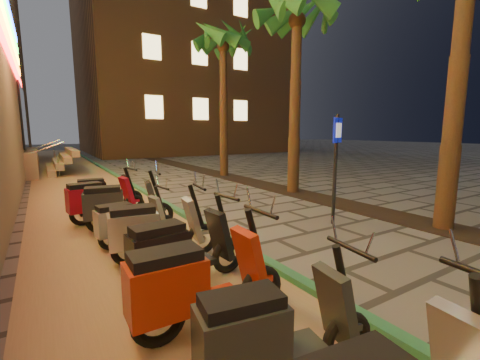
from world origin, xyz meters
TOP-DOWN VIEW (x-y plane):
  - ground at (0.00, 0.00)m, footprint 120.00×120.00m
  - parking_strip at (-2.60, 10.00)m, footprint 3.40×60.00m
  - green_curb at (-0.90, 10.00)m, footprint 0.18×60.00m
  - planting_strip at (3.60, 5.00)m, footprint 1.20×40.00m
  - apartment_block at (9.00, 32.00)m, footprint 18.00×16.06m
  - palm_c at (3.60, 7.00)m, footprint 2.97×3.02m
  - palm_d at (3.60, 12.00)m, footprint 2.97×3.02m
  - pedestrian_sign at (1.80, 3.53)m, footprint 0.51×0.25m
  - scooter_5 at (-2.39, 0.42)m, footprint 1.68×0.70m
  - scooter_6 at (-2.62, 1.44)m, footprint 1.81×0.64m
  - scooter_7 at (-2.39, 2.48)m, footprint 1.76×0.64m
  - scooter_8 at (-2.43, 3.54)m, footprint 1.79×0.70m
  - scooter_9 at (-2.58, 4.52)m, footprint 1.54×0.61m
  - scooter_10 at (-2.55, 5.54)m, footprint 1.84×0.80m
  - scooter_11 at (-2.80, 6.49)m, footprint 1.80×0.74m
  - scooter_12 at (-2.55, 7.55)m, footprint 1.66×0.58m

SIDE VIEW (x-z plane):
  - ground at x=0.00m, z-range 0.00..0.00m
  - parking_strip at x=-2.60m, z-range 0.00..0.01m
  - planting_strip at x=3.60m, z-range 0.00..0.02m
  - green_curb at x=-0.90m, z-range 0.00..0.10m
  - scooter_9 at x=-2.58m, z-range -0.07..1.01m
  - scooter_12 at x=-2.55m, z-range -0.08..1.09m
  - scooter_5 at x=-2.39m, z-range -0.08..1.10m
  - scooter_7 at x=-2.39m, z-range -0.08..1.15m
  - scooter_8 at x=-2.43m, z-range -0.08..1.17m
  - scooter_11 at x=-2.80m, z-range -0.08..1.18m
  - scooter_6 at x=-2.62m, z-range -0.08..1.20m
  - scooter_10 at x=-2.55m, z-range -0.08..1.21m
  - pedestrian_sign at x=1.80m, z-range 0.37..2.87m
  - palm_c at x=3.60m, z-range 2.27..9.18m
  - palm_d at x=3.60m, z-range 2.36..9.53m
  - apartment_block at x=9.00m, z-range 0.00..25.00m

